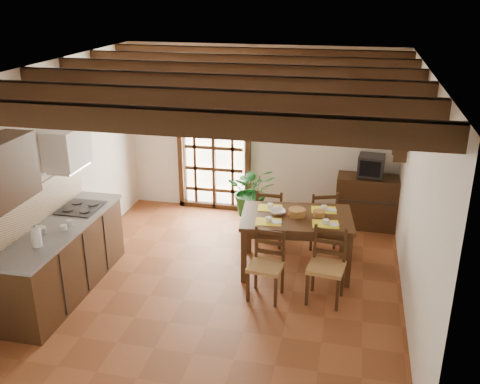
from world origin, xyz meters
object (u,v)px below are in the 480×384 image
(kitchen_counter, at_px, (63,258))
(dining_table, at_px, (296,223))
(chair_near_left, at_px, (266,277))
(sideboard, at_px, (368,202))
(crt_tv, at_px, (371,166))
(pendant_lamp, at_px, (302,120))
(potted_plant, at_px, (252,192))
(chair_near_right, at_px, (326,279))
(chair_far_right, at_px, (320,228))
(chair_far_left, at_px, (271,226))

(kitchen_counter, xyz_separation_m, dining_table, (2.79, 1.19, 0.22))
(chair_near_left, xyz_separation_m, sideboard, (1.23, 2.42, 0.15))
(sideboard, distance_m, crt_tv, 0.61)
(dining_table, bearing_deg, pendant_lamp, 83.24)
(sideboard, distance_m, potted_plant, 1.86)
(chair_near_right, bearing_deg, dining_table, 130.32)
(chair_far_right, bearing_deg, kitchen_counter, 13.44)
(chair_near_left, relative_size, pendant_lamp, 1.05)
(pendant_lamp, bearing_deg, potted_plant, 125.87)
(dining_table, height_order, chair_near_left, chair_near_left)
(chair_near_right, height_order, potted_plant, potted_plant)
(sideboard, distance_m, pendant_lamp, 2.45)
(kitchen_counter, relative_size, chair_near_right, 2.41)
(dining_table, distance_m, chair_far_right, 0.93)
(chair_near_left, relative_size, chair_far_right, 0.99)
(chair_far_right, relative_size, sideboard, 0.90)
(chair_near_left, bearing_deg, crt_tv, 69.35)
(chair_near_left, xyz_separation_m, chair_far_left, (-0.18, 1.49, 0.00))
(sideboard, relative_size, crt_tv, 2.36)
(chair_far_left, bearing_deg, crt_tv, -143.58)
(kitchen_counter, distance_m, sideboard, 4.69)
(dining_table, distance_m, chair_near_right, 0.93)
(chair_near_right, bearing_deg, crt_tv, 85.11)
(chair_far_right, xyz_separation_m, pendant_lamp, (-0.28, -0.69, 1.80))
(chair_far_left, bearing_deg, potted_plant, -52.19)
(crt_tv, bearing_deg, chair_near_left, -111.12)
(chair_far_right, bearing_deg, sideboard, -148.27)
(chair_far_left, distance_m, sideboard, 1.70)
(dining_table, bearing_deg, crt_tv, 52.73)
(chair_near_left, height_order, potted_plant, potted_plant)
(chair_far_left, relative_size, crt_tv, 2.12)
(chair_near_left, distance_m, sideboard, 2.72)
(kitchen_counter, relative_size, dining_table, 1.43)
(dining_table, relative_size, pendant_lamp, 1.86)
(chair_far_right, distance_m, pendant_lamp, 1.94)
(kitchen_counter, relative_size, potted_plant, 1.02)
(chair_near_left, relative_size, crt_tv, 2.10)
(chair_near_left, relative_size, chair_far_left, 0.99)
(chair_near_left, bearing_deg, chair_far_right, 77.11)
(chair_near_right, bearing_deg, kitchen_counter, -164.14)
(chair_far_right, relative_size, potted_plant, 0.41)
(kitchen_counter, relative_size, crt_tv, 5.34)
(chair_near_right, distance_m, sideboard, 2.39)
(chair_near_left, distance_m, potted_plant, 2.17)
(chair_near_left, xyz_separation_m, chair_far_right, (0.55, 1.58, 0.00))
(chair_near_left, bearing_deg, chair_far_left, 103.34)
(chair_near_left, height_order, crt_tv, crt_tv)
(chair_near_right, bearing_deg, chair_near_left, -165.88)
(chair_far_left, height_order, pendant_lamp, pendant_lamp)
(potted_plant, height_order, pendant_lamp, pendant_lamp)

